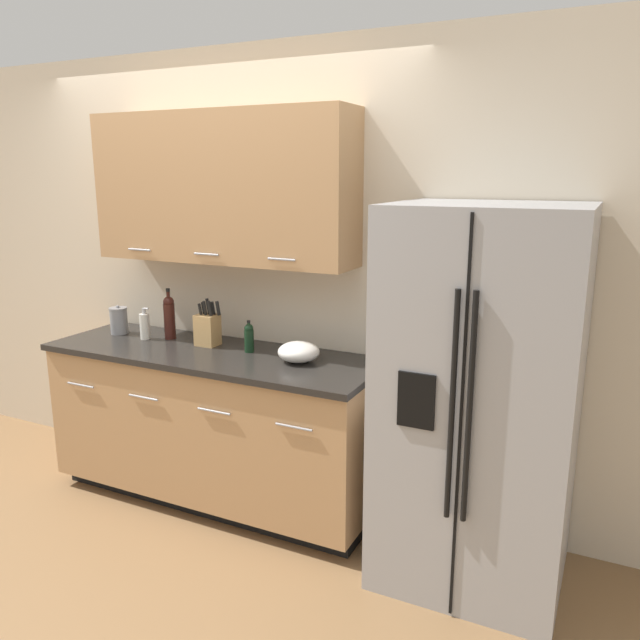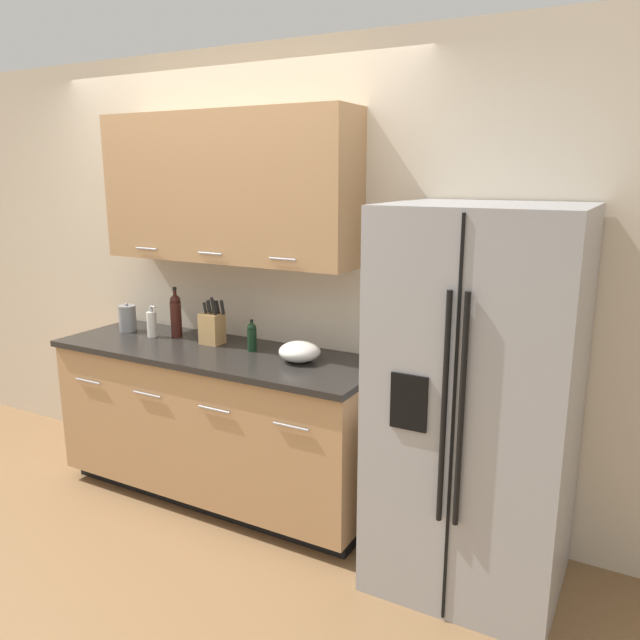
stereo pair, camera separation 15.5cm
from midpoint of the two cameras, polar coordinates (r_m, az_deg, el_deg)
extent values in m
plane|color=olive|center=(3.49, -18.63, -20.51)|extent=(14.00, 14.00, 0.00)
cube|color=beige|center=(3.87, -6.84, 4.27)|extent=(10.00, 0.05, 2.60)
cube|color=tan|center=(3.61, -7.28, 11.90)|extent=(1.57, 0.32, 0.82)
cylinder|color=#99999E|center=(3.80, -14.47, 6.33)|extent=(0.16, 0.01, 0.01)
cylinder|color=#99999E|center=(3.49, -8.77, 6.02)|extent=(0.16, 0.01, 0.01)
cylinder|color=#99999E|center=(3.23, -2.07, 5.58)|extent=(0.16, 0.01, 0.01)
cube|color=black|center=(3.97, -7.55, -14.70)|extent=(1.91, 0.54, 0.09)
cube|color=tan|center=(3.76, -8.12, -8.99)|extent=(1.95, 0.62, 0.79)
cube|color=black|center=(3.61, -8.45, -2.97)|extent=(1.97, 0.64, 0.03)
cylinder|color=#99999E|center=(3.91, -19.40, -5.31)|extent=(0.20, 0.01, 0.01)
cylinder|color=#99999E|center=(3.59, -14.35, -6.62)|extent=(0.20, 0.01, 0.01)
cylinder|color=#99999E|center=(3.30, -8.33, -8.10)|extent=(0.20, 0.01, 0.01)
cylinder|color=#99999E|center=(3.06, -1.22, -9.73)|extent=(0.20, 0.01, 0.01)
cube|color=#9E9EA0|center=(2.95, 15.61, -7.29)|extent=(0.84, 0.72, 1.78)
cube|color=black|center=(2.62, 13.72, -9.86)|extent=(0.01, 0.01, 1.74)
cylinder|color=black|center=(2.58, 12.99, -8.04)|extent=(0.02, 0.02, 0.98)
cylinder|color=black|center=(2.57, 14.50, -8.26)|extent=(0.02, 0.02, 0.98)
cube|color=black|center=(2.64, 9.80, -7.45)|extent=(0.16, 0.01, 0.24)
cube|color=tan|center=(3.71, -8.66, -0.79)|extent=(0.13, 0.11, 0.18)
cylinder|color=black|center=(3.71, -9.00, 1.21)|extent=(0.02, 0.03, 0.07)
cylinder|color=black|center=(3.69, -9.30, 1.09)|extent=(0.02, 0.03, 0.07)
cylinder|color=black|center=(3.69, -8.58, 1.34)|extent=(0.02, 0.04, 0.10)
cylinder|color=black|center=(3.67, -8.88, 1.18)|extent=(0.02, 0.03, 0.09)
cylinder|color=black|center=(3.67, -8.15, 1.17)|extent=(0.02, 0.03, 0.08)
cylinder|color=black|center=(3.65, -8.45, 1.16)|extent=(0.02, 0.04, 0.09)
cylinder|color=black|center=(3.65, -7.72, 1.16)|extent=(0.02, 0.04, 0.09)
cylinder|color=#3D1914|center=(3.91, -11.91, 0.05)|extent=(0.07, 0.07, 0.22)
sphere|color=#3D1914|center=(3.88, -12.00, 1.78)|extent=(0.06, 0.06, 0.06)
cylinder|color=#3D1914|center=(3.88, -12.02, 2.14)|extent=(0.02, 0.02, 0.07)
cylinder|color=black|center=(3.87, -12.05, 2.82)|extent=(0.02, 0.02, 0.02)
cylinder|color=silver|center=(3.94, -14.04, -0.40)|extent=(0.06, 0.06, 0.16)
cylinder|color=#B2B2B5|center=(3.92, -14.12, 0.96)|extent=(0.02, 0.02, 0.04)
cylinder|color=#B2B2B5|center=(3.91, -13.94, 1.18)|extent=(0.04, 0.01, 0.01)
cylinder|color=black|center=(3.54, -4.99, -1.84)|extent=(0.05, 0.05, 0.13)
sphere|color=black|center=(3.52, -5.01, -0.70)|extent=(0.05, 0.05, 0.05)
cylinder|color=black|center=(3.52, -5.01, -0.50)|extent=(0.02, 0.02, 0.04)
cylinder|color=black|center=(3.51, -5.02, -0.07)|extent=(0.02, 0.02, 0.01)
cylinder|color=gray|center=(4.13, -16.16, 0.06)|extent=(0.11, 0.11, 0.15)
cylinder|color=gray|center=(4.11, -16.23, 1.19)|extent=(0.11, 0.11, 0.01)
sphere|color=gray|center=(4.11, -16.24, 1.35)|extent=(0.02, 0.02, 0.02)
ellipsoid|color=white|center=(3.34, -0.54, -2.91)|extent=(0.23, 0.23, 0.11)
camera|label=1|loc=(0.08, -88.61, 0.33)|focal=35.00mm
camera|label=2|loc=(0.08, 91.39, -0.33)|focal=35.00mm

